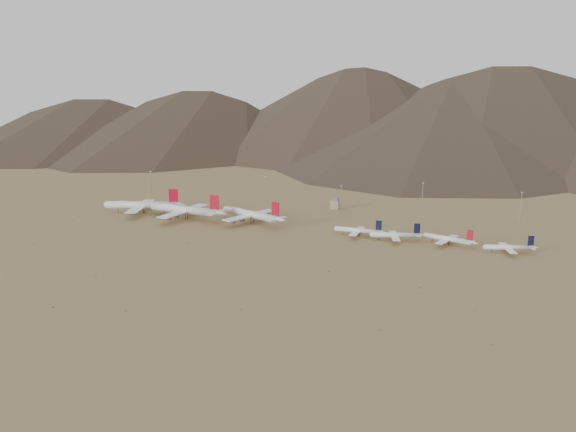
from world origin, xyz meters
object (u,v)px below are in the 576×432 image
at_px(widebody_west, 142,205).
at_px(narrowbody_a, 359,231).
at_px(widebody_centre, 185,210).
at_px(narrowbody_b, 397,235).
at_px(widebody_east, 251,214).
at_px(control_tower, 335,203).

relative_size(widebody_west, narrowbody_a, 1.77).
bearing_deg(widebody_centre, widebody_west, 178.85).
bearing_deg(widebody_centre, narrowbody_a, 3.83).
bearing_deg(widebody_west, narrowbody_a, -20.40).
relative_size(narrowbody_a, narrowbody_b, 1.04).
distance_m(widebody_centre, widebody_east, 60.63).
height_order(widebody_west, narrowbody_a, widebody_west).
bearing_deg(control_tower, widebody_west, -152.43).
bearing_deg(control_tower, widebody_centre, -141.56).
relative_size(narrowbody_b, control_tower, 3.37).
height_order(widebody_east, narrowbody_b, widebody_east).
relative_size(widebody_east, narrowbody_a, 1.66).
height_order(narrowbody_a, control_tower, narrowbody_a).
bearing_deg(widebody_centre, widebody_east, 11.79).
bearing_deg(widebody_west, narrowbody_b, -20.87).
distance_m(widebody_centre, control_tower, 141.29).
bearing_deg(control_tower, narrowbody_b, -50.47).
bearing_deg(narrowbody_a, control_tower, 117.42).
height_order(narrowbody_b, control_tower, narrowbody_b).
xyz_separation_m(narrowbody_a, control_tower, (-46.48, 89.33, 0.81)).
relative_size(widebody_centre, narrowbody_b, 1.99).
height_order(widebody_east, narrowbody_a, widebody_east).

